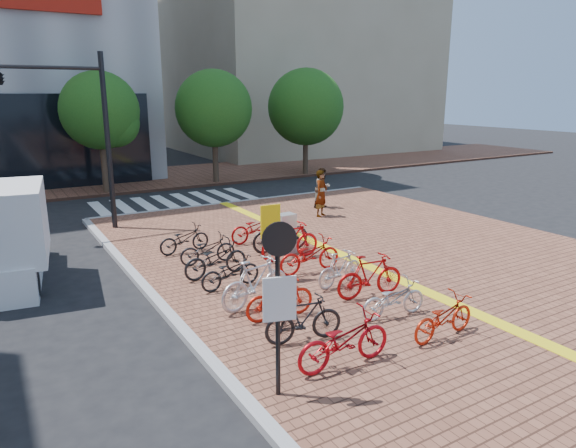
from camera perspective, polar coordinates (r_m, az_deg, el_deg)
ground at (r=12.78m, az=6.69°, el=-8.93°), size 120.00×120.00×0.00m
kerb_north at (r=24.11m, az=-5.02°, el=2.45°), size 14.00×0.25×0.15m
far_sidewalk at (r=31.50m, az=-17.23°, el=4.67°), size 70.00×8.00×0.15m
building_beige at (r=48.52m, az=0.64°, el=19.06°), size 20.00×18.00×18.00m
crosswalk at (r=25.02m, az=-12.19°, el=2.45°), size 7.50×4.00×0.01m
street_trees at (r=29.41m, az=-6.30°, el=12.47°), size 16.20×4.60×6.35m
bike_0 at (r=9.63m, az=6.24°, el=-12.71°), size 1.98×0.74×1.03m
bike_1 at (r=10.45m, az=1.75°, el=-10.49°), size 1.70×0.77×0.99m
bike_2 at (r=11.45m, az=-0.90°, el=-8.17°), size 1.67×0.55×0.99m
bike_3 at (r=12.07m, az=-3.62°, el=-6.51°), size 2.03×0.92×1.17m
bike_4 at (r=13.29m, az=-6.42°, el=-5.29°), size 1.69×0.68×0.87m
bike_5 at (r=14.14m, az=-8.04°, el=-3.86°), size 1.93×0.81×0.99m
bike_6 at (r=15.24m, az=-8.93°, el=-2.78°), size 1.70×0.70×0.87m
bike_7 at (r=16.42m, az=-11.45°, el=-1.64°), size 1.73×0.77×0.88m
bike_8 at (r=11.09m, az=16.89°, el=-9.88°), size 1.73×0.70×0.89m
bike_9 at (r=11.79m, az=11.65°, el=-8.13°), size 1.69×0.74×0.86m
bike_10 at (r=12.75m, az=9.11°, el=-5.70°), size 1.87×0.74×1.10m
bike_11 at (r=13.40m, az=5.82°, el=-4.96°), size 1.60×0.69×0.93m
bike_12 at (r=14.32m, az=2.42°, el=-3.47°), size 1.92×0.71×1.00m
bike_13 at (r=15.40m, az=0.23°, el=-1.87°), size 1.95×0.62×1.16m
bike_14 at (r=16.15m, az=-0.81°, el=-1.06°), size 1.98×0.66×1.17m
bike_15 at (r=17.23m, az=-3.56°, el=-0.44°), size 1.87×0.69×0.98m
pedestrian_a at (r=20.78m, az=3.73°, el=3.40°), size 0.82×0.73×1.88m
pedestrian_b at (r=22.41m, az=3.86°, el=4.02°), size 0.94×0.79×1.74m
utility_box at (r=16.02m, az=-0.26°, el=-1.05°), size 0.60×0.45×1.25m
yellow_sign at (r=13.52m, az=-2.00°, el=-0.46°), size 0.56×0.14×2.06m
notice_sign at (r=8.14m, az=-1.03°, el=-7.25°), size 0.54×0.21×2.99m
traffic_light_pole at (r=19.43m, az=-23.93°, el=11.54°), size 3.37×1.30×6.27m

